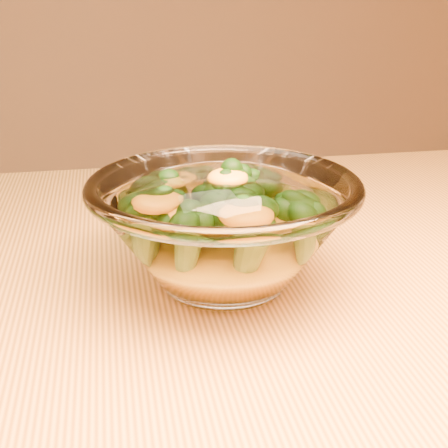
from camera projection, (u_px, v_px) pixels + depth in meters
name	position (u px, v px, depth m)	size (l,w,h in m)	color
table	(150.00, 396.00, 0.56)	(1.20, 0.80, 0.75)	#C6883B
glass_bowl	(224.00, 229.00, 0.53)	(0.23, 0.23, 0.10)	white
cheese_sauce	(224.00, 253.00, 0.54)	(0.12, 0.12, 0.03)	#FE9C15
broccoli_heap	(216.00, 211.00, 0.53)	(0.15, 0.14, 0.08)	black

